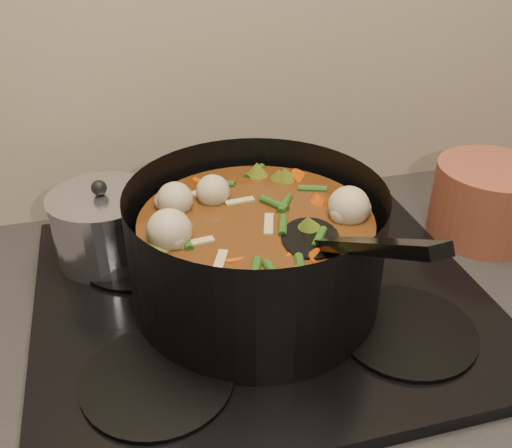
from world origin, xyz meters
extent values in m
cube|color=black|center=(0.00, 1.93, 0.89)|extent=(2.64, 0.64, 0.05)
cube|color=black|center=(0.00, 1.93, 0.92)|extent=(0.62, 0.54, 0.02)
cylinder|color=black|center=(-0.16, 1.80, 0.93)|extent=(0.18, 0.18, 0.01)
cylinder|color=black|center=(0.16, 1.80, 0.93)|extent=(0.18, 0.18, 0.01)
cylinder|color=black|center=(-0.16, 2.06, 0.93)|extent=(0.18, 0.18, 0.01)
cylinder|color=black|center=(0.16, 2.06, 0.93)|extent=(0.18, 0.18, 0.01)
cylinder|color=black|center=(-0.01, 1.92, 1.01)|extent=(0.36, 0.36, 0.17)
cylinder|color=black|center=(-0.01, 1.92, 0.94)|extent=(0.33, 0.33, 0.01)
cylinder|color=#54290E|center=(-0.01, 1.92, 1.00)|extent=(0.31, 0.31, 0.12)
cylinder|color=#D7480A|center=(0.04, 1.92, 1.05)|extent=(0.03, 0.04, 0.03)
cylinder|color=#D7480A|center=(0.04, 1.99, 1.05)|extent=(0.05, 0.04, 0.03)
cylinder|color=#D7480A|center=(-0.06, 2.03, 1.05)|extent=(0.05, 0.05, 0.03)
cylinder|color=#D7480A|center=(-0.07, 1.93, 1.05)|extent=(0.04, 0.04, 0.03)
cylinder|color=#D7480A|center=(-0.07, 1.85, 1.05)|extent=(0.04, 0.04, 0.03)
cylinder|color=#D7480A|center=(0.00, 1.88, 1.05)|extent=(0.05, 0.05, 0.03)
cylinder|color=#D7480A|center=(0.07, 1.90, 1.05)|extent=(0.04, 0.04, 0.03)
cylinder|color=#D7480A|center=(0.08, 2.00, 1.05)|extent=(0.04, 0.04, 0.03)
cylinder|color=#D7480A|center=(-0.02, 1.98, 1.05)|extent=(0.05, 0.05, 0.03)
cylinder|color=#D7480A|center=(-0.10, 1.96, 1.05)|extent=(0.04, 0.05, 0.03)
sphere|color=tan|center=(0.06, 1.92, 1.07)|extent=(0.05, 0.05, 0.05)
sphere|color=tan|center=(-0.03, 1.99, 1.07)|extent=(0.05, 0.05, 0.05)
sphere|color=tan|center=(-0.06, 1.87, 1.07)|extent=(0.05, 0.05, 0.05)
sphere|color=tan|center=(0.05, 1.89, 1.07)|extent=(0.05, 0.05, 0.05)
cone|color=olive|center=(-0.05, 1.84, 1.06)|extent=(0.05, 0.05, 0.04)
cone|color=olive|center=(0.07, 1.87, 1.06)|extent=(0.05, 0.05, 0.04)
cone|color=olive|center=(0.06, 1.99, 1.06)|extent=(0.05, 0.05, 0.04)
cone|color=olive|center=(-0.07, 2.00, 1.06)|extent=(0.05, 0.05, 0.04)
cone|color=olive|center=(-0.09, 1.88, 1.06)|extent=(0.05, 0.05, 0.04)
cone|color=olive|center=(0.02, 1.83, 1.06)|extent=(0.05, 0.05, 0.04)
cylinder|color=#234F17|center=(0.03, 1.96, 1.06)|extent=(0.01, 0.04, 0.01)
cylinder|color=#234F17|center=(-0.02, 2.04, 1.06)|extent=(0.04, 0.04, 0.01)
cylinder|color=#234F17|center=(-0.08, 1.98, 1.06)|extent=(0.05, 0.02, 0.01)
cylinder|color=#234F17|center=(-0.08, 1.91, 1.06)|extent=(0.03, 0.05, 0.01)
cylinder|color=#234F17|center=(-0.04, 1.88, 1.06)|extent=(0.03, 0.05, 0.01)
cylinder|color=#234F17|center=(0.01, 1.81, 1.06)|extent=(0.05, 0.02, 0.01)
cylinder|color=#234F17|center=(0.07, 1.87, 1.06)|extent=(0.04, 0.04, 0.01)
cylinder|color=#234F17|center=(0.06, 1.94, 1.06)|extent=(0.01, 0.04, 0.01)
cylinder|color=#234F17|center=(0.02, 1.97, 1.06)|extent=(0.04, 0.04, 0.01)
cylinder|color=#234F17|center=(-0.05, 2.03, 1.06)|extent=(0.05, 0.02, 0.01)
cylinder|color=#234F17|center=(-0.09, 1.96, 1.06)|extent=(0.03, 0.05, 0.01)
cylinder|color=#234F17|center=(-0.08, 1.89, 1.06)|extent=(0.03, 0.04, 0.01)
cylinder|color=#234F17|center=(-0.03, 1.87, 1.06)|extent=(0.05, 0.02, 0.01)
cylinder|color=#234F17|center=(0.04, 1.82, 1.06)|extent=(0.04, 0.04, 0.01)
cube|color=tan|center=(-0.09, 1.95, 1.06)|extent=(0.05, 0.01, 0.00)
cube|color=tan|center=(-0.05, 1.85, 1.06)|extent=(0.02, 0.05, 0.00)
cube|color=tan|center=(0.06, 1.87, 1.06)|extent=(0.05, 0.03, 0.00)
cube|color=tan|center=(0.05, 1.98, 1.06)|extent=(0.04, 0.04, 0.00)
cube|color=tan|center=(-0.06, 1.99, 1.06)|extent=(0.03, 0.05, 0.00)
cube|color=tan|center=(-0.08, 1.88, 1.06)|extent=(0.05, 0.02, 0.00)
ellipsoid|color=black|center=(0.04, 1.86, 1.06)|extent=(0.10, 0.11, 0.01)
cube|color=black|center=(0.06, 1.74, 1.12)|extent=(0.05, 0.20, 0.12)
cylinder|color=silver|center=(-0.20, 2.08, 0.98)|extent=(0.15, 0.15, 0.10)
cylinder|color=silver|center=(-0.20, 2.08, 1.03)|extent=(0.16, 0.16, 0.01)
sphere|color=black|center=(-0.20, 2.08, 1.05)|extent=(0.02, 0.02, 0.02)
cylinder|color=brown|center=(0.41, 2.01, 0.97)|extent=(0.22, 0.22, 0.12)
camera|label=1|loc=(-0.17, 1.31, 1.44)|focal=40.00mm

